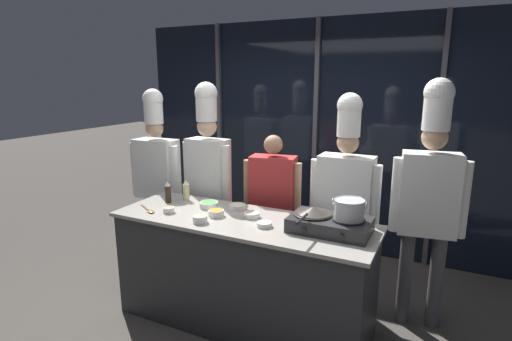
% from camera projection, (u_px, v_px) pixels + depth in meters
% --- Properties ---
extents(ground_plane, '(24.00, 24.00, 0.00)m').
position_uv_depth(ground_plane, '(243.00, 321.00, 3.43)').
color(ground_plane, '#47423D').
extents(window_wall_back, '(4.64, 0.09, 2.70)m').
position_uv_depth(window_wall_back, '(316.00, 137.00, 4.76)').
color(window_wall_back, black).
rests_on(window_wall_back, ground_plane).
extents(demo_counter, '(2.16, 0.73, 0.93)m').
position_uv_depth(demo_counter, '(243.00, 271.00, 3.32)').
color(demo_counter, '#2D2D30').
rests_on(demo_counter, ground_plane).
extents(portable_stove, '(0.59, 0.37, 0.12)m').
position_uv_depth(portable_stove, '(330.00, 224.00, 2.94)').
color(portable_stove, '#28282B').
rests_on(portable_stove, demo_counter).
extents(frying_pan, '(0.29, 0.50, 0.05)m').
position_uv_depth(frying_pan, '(313.00, 211.00, 2.98)').
color(frying_pan, '#38332D').
rests_on(frying_pan, portable_stove).
extents(stock_pot, '(0.25, 0.22, 0.15)m').
position_uv_depth(stock_pot, '(349.00, 209.00, 2.86)').
color(stock_pot, '#B7BABF').
rests_on(stock_pot, portable_stove).
extents(squeeze_bottle_soy, '(0.06, 0.06, 0.20)m').
position_uv_depth(squeeze_bottle_soy, '(168.00, 192.00, 3.63)').
color(squeeze_bottle_soy, '#332319').
rests_on(squeeze_bottle_soy, demo_counter).
extents(squeeze_bottle_oil, '(0.06, 0.06, 0.19)m').
position_uv_depth(squeeze_bottle_oil, '(186.00, 191.00, 3.70)').
color(squeeze_bottle_oil, beige).
rests_on(squeeze_bottle_oil, demo_counter).
extents(prep_bowl_mushrooms, '(0.10, 0.10, 0.05)m').
position_uv_depth(prep_bowl_mushrooms, '(169.00, 210.00, 3.36)').
color(prep_bowl_mushrooms, white).
rests_on(prep_bowl_mushrooms, demo_counter).
extents(prep_bowl_chicken, '(0.13, 0.13, 0.04)m').
position_uv_depth(prep_bowl_chicken, '(252.00, 214.00, 3.25)').
color(prep_bowl_chicken, white).
rests_on(prep_bowl_chicken, demo_counter).
extents(prep_bowl_carrots, '(0.13, 0.13, 0.05)m').
position_uv_depth(prep_bowl_carrots, '(216.00, 213.00, 3.28)').
color(prep_bowl_carrots, white).
rests_on(prep_bowl_carrots, demo_counter).
extents(prep_bowl_rice, '(0.12, 0.12, 0.04)m').
position_uv_depth(prep_bowl_rice, '(264.00, 224.00, 3.05)').
color(prep_bowl_rice, white).
rests_on(prep_bowl_rice, demo_counter).
extents(prep_bowl_ginger, '(0.12, 0.12, 0.06)m').
position_uv_depth(prep_bowl_ginger, '(200.00, 219.00, 3.13)').
color(prep_bowl_ginger, white).
rests_on(prep_bowl_ginger, demo_counter).
extents(prep_bowl_noodles, '(0.14, 0.14, 0.04)m').
position_uv_depth(prep_bowl_noodles, '(238.00, 206.00, 3.45)').
color(prep_bowl_noodles, white).
rests_on(prep_bowl_noodles, demo_counter).
extents(prep_bowl_scallions, '(0.17, 0.17, 0.05)m').
position_uv_depth(prep_bowl_scallions, '(209.00, 204.00, 3.50)').
color(prep_bowl_scallions, white).
rests_on(prep_bowl_scallions, demo_counter).
extents(serving_spoon_slotted, '(0.26, 0.17, 0.02)m').
position_uv_depth(serving_spoon_slotted, '(149.00, 210.00, 3.40)').
color(serving_spoon_slotted, olive).
rests_on(serving_spoon_slotted, demo_counter).
extents(chef_head, '(0.60, 0.25, 1.93)m').
position_uv_depth(chef_head, '(157.00, 169.00, 4.26)').
color(chef_head, '#2D3856').
rests_on(chef_head, ground_plane).
extents(chef_sous, '(0.54, 0.24, 2.00)m').
position_uv_depth(chef_sous, '(208.00, 168.00, 3.95)').
color(chef_sous, '#232326').
rests_on(chef_sous, ground_plane).
extents(person_guest, '(0.55, 0.28, 1.53)m').
position_uv_depth(person_guest, '(273.00, 199.00, 3.76)').
color(person_guest, '#232326').
rests_on(person_guest, ground_plane).
extents(chef_line, '(0.61, 0.25, 1.92)m').
position_uv_depth(chef_line, '(345.00, 192.00, 3.43)').
color(chef_line, '#4C4C51').
rests_on(chef_line, ground_plane).
extents(chef_pastry, '(0.57, 0.29, 2.04)m').
position_uv_depth(chef_pastry, '(429.00, 190.00, 3.14)').
color(chef_pastry, '#4C4C51').
rests_on(chef_pastry, ground_plane).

